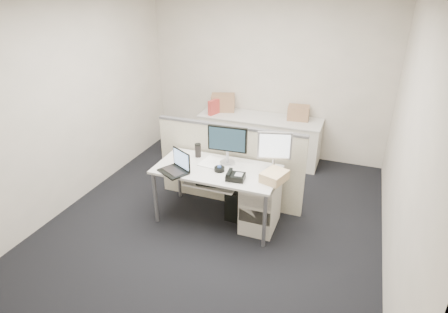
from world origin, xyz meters
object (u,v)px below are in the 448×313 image
at_px(laptop, 173,163).
at_px(desk_phone, 236,177).
at_px(monitor_main, 227,145).
at_px(desk, 217,173).

bearing_deg(laptop, desk_phone, 36.71).
distance_m(monitor_main, desk_phone, 0.48).
height_order(laptop, desk_phone, laptop).
bearing_deg(desk_phone, laptop, -178.17).
relative_size(monitor_main, desk_phone, 2.35).
distance_m(desk, desk_phone, 0.36).
bearing_deg(desk, monitor_main, 69.47).
height_order(desk, monitor_main, monitor_main).
xyz_separation_m(monitor_main, desk_phone, (0.23, -0.36, -0.21)).
height_order(monitor_main, desk_phone, monitor_main).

